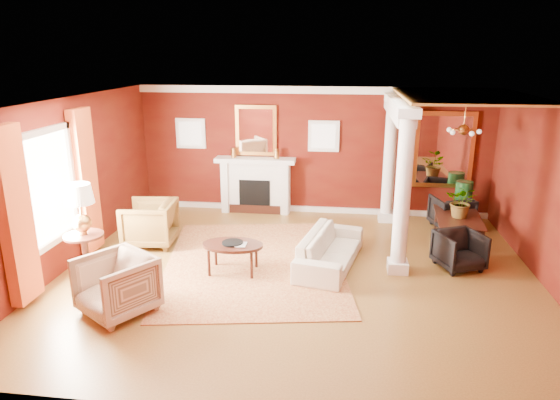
# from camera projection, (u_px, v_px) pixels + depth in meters

# --- Properties ---
(ground) EXTENTS (8.00, 8.00, 0.00)m
(ground) POSITION_uv_depth(u_px,v_px,m) (297.00, 274.00, 8.52)
(ground) COLOR brown
(ground) RESTS_ON ground
(room_shell) EXTENTS (8.04, 7.04, 2.92)m
(room_shell) POSITION_uv_depth(u_px,v_px,m) (299.00, 158.00, 7.94)
(room_shell) COLOR #5B1A0C
(room_shell) RESTS_ON ground
(fireplace) EXTENTS (1.85, 0.42, 1.29)m
(fireplace) POSITION_uv_depth(u_px,v_px,m) (256.00, 185.00, 11.64)
(fireplace) COLOR white
(fireplace) RESTS_ON ground
(overmantel_mirror) EXTENTS (0.95, 0.07, 1.15)m
(overmantel_mirror) POSITION_uv_depth(u_px,v_px,m) (256.00, 130.00, 11.41)
(overmantel_mirror) COLOR gold
(overmantel_mirror) RESTS_ON fireplace
(flank_window_left) EXTENTS (0.70, 0.07, 0.70)m
(flank_window_left) POSITION_uv_depth(u_px,v_px,m) (191.00, 133.00, 11.64)
(flank_window_left) COLOR white
(flank_window_left) RESTS_ON room_shell
(flank_window_right) EXTENTS (0.70, 0.07, 0.70)m
(flank_window_right) POSITION_uv_depth(u_px,v_px,m) (324.00, 136.00, 11.26)
(flank_window_right) COLOR white
(flank_window_right) RESTS_ON room_shell
(left_window) EXTENTS (0.21, 2.55, 2.60)m
(left_window) POSITION_uv_depth(u_px,v_px,m) (54.00, 195.00, 8.02)
(left_window) COLOR white
(left_window) RESTS_ON room_shell
(column_front) EXTENTS (0.36, 0.36, 2.80)m
(column_front) POSITION_uv_depth(u_px,v_px,m) (403.00, 192.00, 8.18)
(column_front) COLOR white
(column_front) RESTS_ON ground
(column_back) EXTENTS (0.36, 0.36, 2.80)m
(column_back) POSITION_uv_depth(u_px,v_px,m) (390.00, 158.00, 10.75)
(column_back) COLOR white
(column_back) RESTS_ON ground
(header_beam) EXTENTS (0.30, 3.20, 0.32)m
(header_beam) POSITION_uv_depth(u_px,v_px,m) (398.00, 108.00, 9.36)
(header_beam) COLOR white
(header_beam) RESTS_ON column_front
(amber_ceiling) EXTENTS (2.30, 3.40, 0.04)m
(amber_ceiling) POSITION_uv_depth(u_px,v_px,m) (465.00, 96.00, 9.00)
(amber_ceiling) COLOR #C7873A
(amber_ceiling) RESTS_ON room_shell
(dining_mirror) EXTENTS (1.30, 0.07, 1.70)m
(dining_mirror) POSITION_uv_depth(u_px,v_px,m) (444.00, 150.00, 11.00)
(dining_mirror) COLOR gold
(dining_mirror) RESTS_ON room_shell
(chandelier) EXTENTS (0.60, 0.62, 0.75)m
(chandelier) POSITION_uv_depth(u_px,v_px,m) (464.00, 130.00, 9.23)
(chandelier) COLOR #B27A38
(chandelier) RESTS_ON room_shell
(crown_trim) EXTENTS (8.00, 0.08, 0.16)m
(crown_trim) POSITION_uv_depth(u_px,v_px,m) (313.00, 90.00, 10.99)
(crown_trim) COLOR white
(crown_trim) RESTS_ON room_shell
(base_trim) EXTENTS (8.00, 0.08, 0.12)m
(base_trim) POSITION_uv_depth(u_px,v_px,m) (311.00, 209.00, 11.79)
(base_trim) COLOR white
(base_trim) RESTS_ON ground
(rug) EXTENTS (3.72, 4.57, 0.02)m
(rug) POSITION_uv_depth(u_px,v_px,m) (254.00, 263.00, 8.92)
(rug) COLOR maroon
(rug) RESTS_ON ground
(sofa) EXTENTS (1.01, 2.13, 0.80)m
(sofa) POSITION_uv_depth(u_px,v_px,m) (330.00, 244.00, 8.74)
(sofa) COLOR #F6E7CE
(sofa) RESTS_ON ground
(armchair_leopard) EXTENTS (0.95, 1.01, 0.97)m
(armchair_leopard) POSITION_uv_depth(u_px,v_px,m) (149.00, 221.00, 9.67)
(armchair_leopard) COLOR black
(armchair_leopard) RESTS_ON ground
(armchair_stripe) EXTENTS (1.26, 1.24, 0.96)m
(armchair_stripe) POSITION_uv_depth(u_px,v_px,m) (116.00, 283.00, 7.11)
(armchair_stripe) COLOR tan
(armchair_stripe) RESTS_ON ground
(coffee_table) EXTENTS (1.03, 1.03, 0.52)m
(coffee_table) POSITION_uv_depth(u_px,v_px,m) (233.00, 246.00, 8.44)
(coffee_table) COLOR black
(coffee_table) RESTS_ON ground
(coffee_book) EXTENTS (0.18, 0.02, 0.24)m
(coffee_book) POSITION_uv_depth(u_px,v_px,m) (236.00, 238.00, 8.34)
(coffee_book) COLOR black
(coffee_book) RESTS_ON coffee_table
(side_table) EXTENTS (0.64, 0.64, 1.61)m
(side_table) POSITION_uv_depth(u_px,v_px,m) (81.00, 214.00, 8.12)
(side_table) COLOR black
(side_table) RESTS_ON ground
(dining_table) EXTENTS (0.67, 1.56, 0.85)m
(dining_table) POSITION_uv_depth(u_px,v_px,m) (460.00, 222.00, 9.80)
(dining_table) COLOR black
(dining_table) RESTS_ON ground
(dining_chair_near) EXTENTS (0.91, 0.89, 0.73)m
(dining_chair_near) POSITION_uv_depth(u_px,v_px,m) (460.00, 249.00, 8.63)
(dining_chair_near) COLOR black
(dining_chair_near) RESTS_ON ground
(dining_chair_far) EXTENTS (0.92, 0.88, 0.77)m
(dining_chair_far) POSITION_uv_depth(u_px,v_px,m) (452.00, 211.00, 10.60)
(dining_chair_far) COLOR black
(dining_chair_far) RESTS_ON ground
(green_urn) EXTENTS (0.41, 0.41, 0.97)m
(green_urn) POSITION_uv_depth(u_px,v_px,m) (462.00, 207.00, 10.85)
(green_urn) COLOR #143F19
(green_urn) RESTS_ON ground
(potted_plant) EXTENTS (0.78, 0.82, 0.50)m
(potted_plant) POSITION_uv_depth(u_px,v_px,m) (463.00, 190.00, 9.55)
(potted_plant) COLOR #26591E
(potted_plant) RESTS_ON dining_table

